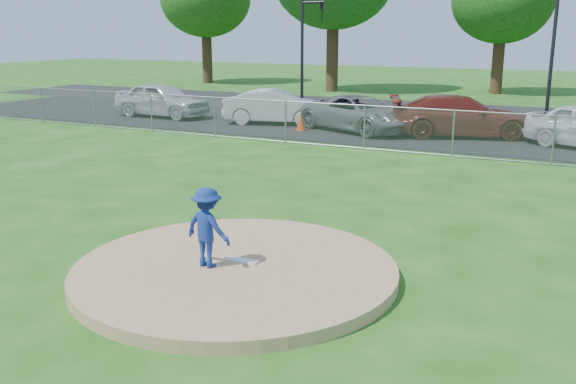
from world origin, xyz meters
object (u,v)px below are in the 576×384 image
at_px(pitcher, 207,227).
at_px(parked_car_gray, 359,114).
at_px(parked_car_silver, 162,100).
at_px(traffic_signal_left, 306,42).
at_px(traffic_cone, 301,122).
at_px(parked_car_white, 276,107).
at_px(parked_car_darkred, 461,116).

relative_size(pitcher, parked_car_gray, 0.26).
distance_m(parked_car_silver, parked_car_gray, 9.76).
bearing_deg(parked_car_silver, traffic_signal_left, -33.64).
height_order(pitcher, traffic_cone, pitcher).
distance_m(parked_car_white, parked_car_gray, 3.92).
relative_size(traffic_signal_left, parked_car_darkred, 1.04).
bearing_deg(parked_car_silver, traffic_cone, -95.02).
bearing_deg(pitcher, traffic_cone, -62.11).
height_order(parked_car_silver, parked_car_white, parked_car_silver).
relative_size(traffic_cone, parked_car_silver, 0.16).
height_order(parked_car_white, parked_car_gray, parked_car_white).
xyz_separation_m(parked_car_silver, parked_car_gray, (9.76, -0.03, -0.09)).
relative_size(traffic_signal_left, traffic_cone, 7.64).
height_order(parked_car_white, parked_car_darkred, parked_car_darkred).
xyz_separation_m(traffic_cone, parked_car_gray, (2.15, 0.93, 0.34)).
xyz_separation_m(pitcher, traffic_cone, (-5.30, 14.98, -0.49)).
bearing_deg(parked_car_gray, traffic_signal_left, 63.42).
bearing_deg(parked_car_white, traffic_cone, -140.42).
xyz_separation_m(parked_car_silver, parked_car_darkred, (13.70, 0.43, -0.02)).
relative_size(traffic_cone, parked_car_white, 0.16).
distance_m(parked_car_silver, parked_car_white, 5.86).
bearing_deg(parked_car_silver, pitcher, -138.83).
xyz_separation_m(traffic_signal_left, traffic_cone, (3.08, -7.24, -2.99)).
bearing_deg(traffic_cone, parked_car_silver, 172.81).
bearing_deg(parked_car_white, parked_car_silver, 77.97).
xyz_separation_m(traffic_cone, parked_car_silver, (-7.61, 0.96, 0.43)).
bearing_deg(pitcher, parked_car_white, -58.09).
distance_m(pitcher, parked_car_darkred, 16.39).
bearing_deg(parked_car_silver, parked_car_darkred, -86.03).
bearing_deg(parked_car_gray, parked_car_silver, 113.55).
height_order(parked_car_gray, parked_car_darkred, parked_car_darkred).
relative_size(traffic_signal_left, parked_car_gray, 1.10).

